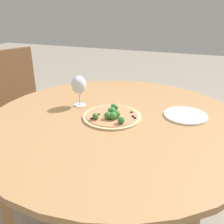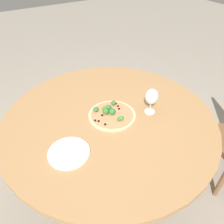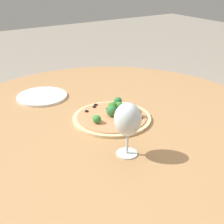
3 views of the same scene
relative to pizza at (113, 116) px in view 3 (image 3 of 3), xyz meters
name	(u,v)px [view 3 (image 3 of 3)]	position (x,y,z in m)	size (l,w,h in m)	color
dining_table	(109,132)	(0.01, -0.02, -0.08)	(1.31, 1.31, 0.75)	#A87A4C
pizza	(113,116)	(0.00, 0.00, 0.00)	(0.29, 0.29, 0.05)	#DBBC89
wine_glass	(128,120)	(0.10, 0.23, 0.10)	(0.08, 0.08, 0.17)	silver
plate_near	(42,96)	(0.15, -0.34, -0.01)	(0.22, 0.22, 0.01)	white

